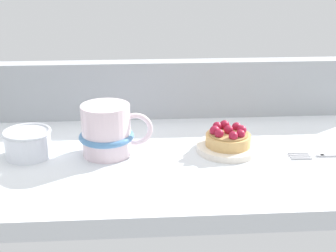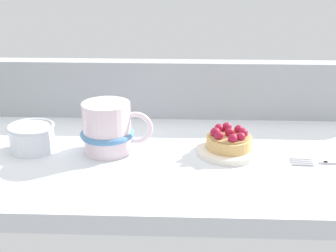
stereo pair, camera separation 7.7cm
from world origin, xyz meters
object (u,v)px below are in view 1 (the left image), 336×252
(dessert_plate, at_px, (228,148))
(coffee_mug, at_px, (107,131))
(sugar_bowl, at_px, (28,142))
(raspberry_tart, at_px, (228,137))

(dessert_plate, bearing_deg, coffee_mug, -179.40)
(dessert_plate, height_order, sugar_bowl, sugar_bowl)
(coffee_mug, relative_size, sugar_bowl, 1.55)
(dessert_plate, distance_m, raspberry_tart, 0.02)
(raspberry_tart, bearing_deg, coffee_mug, -179.24)
(raspberry_tart, distance_m, sugar_bowl, 0.34)
(raspberry_tart, height_order, sugar_bowl, same)
(sugar_bowl, bearing_deg, coffee_mug, -1.01)
(coffee_mug, distance_m, sugar_bowl, 0.13)
(raspberry_tart, distance_m, coffee_mug, 0.20)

